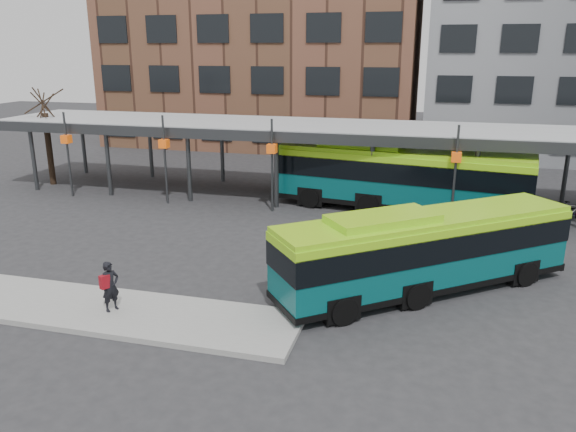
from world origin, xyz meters
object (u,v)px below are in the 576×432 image
object	(u,v)px
tree	(49,146)
pedestrian	(110,286)
bus_front	(425,249)
bus_rear	(399,176)

from	to	relation	value
tree	pedestrian	distance (m)	20.23
bus_front	pedestrian	xyz separation A→B (m)	(-9.50, -4.45, -0.56)
bus_front	pedestrian	distance (m)	10.50
tree	bus_front	xyz separation A→B (m)	(22.92, -10.61, -0.87)
bus_front	bus_rear	world-z (taller)	bus_rear
bus_front	bus_rear	bearing A→B (deg)	60.51
tree	bus_front	bearing A→B (deg)	-24.85
tree	bus_front	size ratio (longest dim) A/B	0.56
tree	pedestrian	xyz separation A→B (m)	(13.42, -15.07, -1.43)
pedestrian	tree	bearing A→B (deg)	68.65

